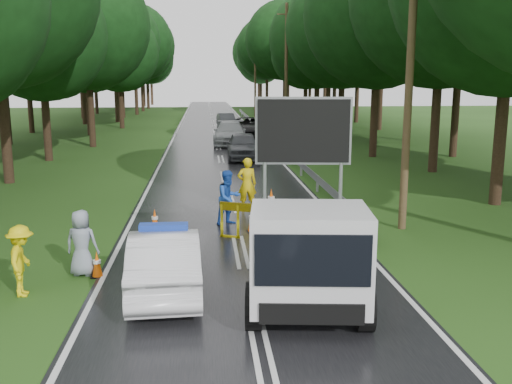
{
  "coord_description": "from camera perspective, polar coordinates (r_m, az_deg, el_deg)",
  "views": [
    {
      "loc": [
        -0.91,
        -14.82,
        4.63
      ],
      "look_at": [
        0.58,
        1.76,
        1.3
      ],
      "focal_mm": 40.0,
      "sensor_mm": 36.0,
      "label": 1
    }
  ],
  "objects": [
    {
      "name": "bystander_left",
      "position": [
        13.31,
        -22.41,
        -6.37
      ],
      "size": [
        0.68,
        1.06,
        1.56
      ],
      "primitive_type": "imported",
      "rotation": [
        0.0,
        0.0,
        1.67
      ],
      "color": "yellow",
      "rests_on": "ground"
    },
    {
      "name": "barrier",
      "position": [
        16.35,
        0.68,
        -2.16
      ],
      "size": [
        2.44,
        1.08,
        1.09
      ],
      "rotation": [
        0.0,
        0.0,
        -0.4
      ],
      "color": "#D3BF0B",
      "rests_on": "ground"
    },
    {
      "name": "cone_center",
      "position": [
        17.4,
        -0.35,
        -2.84
      ],
      "size": [
        0.36,
        0.36,
        0.77
      ],
      "color": "black",
      "rests_on": "ground"
    },
    {
      "name": "officer",
      "position": [
        20.21,
        -0.91,
        0.8
      ],
      "size": [
        0.73,
        0.51,
        1.89
      ],
      "primitive_type": "imported",
      "rotation": [
        0.0,
        0.0,
        3.23
      ],
      "color": "#D7B70B",
      "rests_on": "ground"
    },
    {
      "name": "road",
      "position": [
        45.06,
        -3.99,
        5.41
      ],
      "size": [
        7.0,
        140.0,
        0.02
      ],
      "primitive_type": "cube",
      "color": "black",
      "rests_on": "ground"
    },
    {
      "name": "queue_car_first",
      "position": [
        33.15,
        -1.3,
        4.64
      ],
      "size": [
        1.97,
        4.62,
        1.56
      ],
      "primitive_type": "imported",
      "rotation": [
        0.0,
        0.0,
        -0.03
      ],
      "color": "#45484D",
      "rests_on": "ground"
    },
    {
      "name": "bystander_right",
      "position": [
        14.17,
        -17.03,
        -4.89
      ],
      "size": [
        0.86,
        0.64,
        1.6
      ],
      "primitive_type": "imported",
      "rotation": [
        0.0,
        0.0,
        2.96
      ],
      "color": "gray",
      "rests_on": "ground"
    },
    {
      "name": "utility_pole_near",
      "position": [
        17.9,
        15.17,
        12.32
      ],
      "size": [
        1.4,
        0.24,
        10.0
      ],
      "color": "#493B22",
      "rests_on": "ground"
    },
    {
      "name": "queue_car_second",
      "position": [
        40.54,
        -2.63,
        5.89
      ],
      "size": [
        2.56,
        5.64,
        1.6
      ],
      "primitive_type": "imported",
      "rotation": [
        0.0,
        0.0,
        -0.06
      ],
      "color": "#A4A8AC",
      "rests_on": "ground"
    },
    {
      "name": "work_truck",
      "position": [
        12.02,
        4.94,
        -5.66
      ],
      "size": [
        2.88,
        5.46,
        4.17
      ],
      "rotation": [
        0.0,
        0.0,
        -0.12
      ],
      "color": "gray",
      "rests_on": "ground"
    },
    {
      "name": "utility_pole_mid",
      "position": [
        43.25,
        3.03,
        11.88
      ],
      "size": [
        1.4,
        0.24,
        10.0
      ],
      "color": "#493B22",
      "rests_on": "ground"
    },
    {
      "name": "guardrail",
      "position": [
        44.91,
        0.76,
        6.1
      ],
      "size": [
        0.12,
        60.06,
        0.7
      ],
      "color": "gray",
      "rests_on": "ground"
    },
    {
      "name": "police_sedan",
      "position": [
        12.72,
        -9.11,
        -6.83
      ],
      "size": [
        1.7,
        4.31,
        1.53
      ],
      "rotation": [
        0.0,
        0.0,
        3.2
      ],
      "color": "silver",
      "rests_on": "ground"
    },
    {
      "name": "cone_far",
      "position": [
        20.07,
        1.53,
        -0.85
      ],
      "size": [
        0.39,
        0.39,
        0.83
      ],
      "color": "black",
      "rests_on": "ground"
    },
    {
      "name": "utility_pole_far",
      "position": [
        69.09,
        -0.09,
        11.68
      ],
      "size": [
        1.4,
        0.24,
        10.0
      ],
      "color": "#493B22",
      "rests_on": "ground"
    },
    {
      "name": "queue_car_third",
      "position": [
        46.61,
        -0.83,
        6.55
      ],
      "size": [
        2.87,
        5.59,
        1.51
      ],
      "primitive_type": "imported",
      "rotation": [
        0.0,
        0.0,
        0.07
      ],
      "color": "black",
      "rests_on": "ground"
    },
    {
      "name": "cone_near_left",
      "position": [
        14.08,
        -15.61,
        -7.0
      ],
      "size": [
        0.3,
        0.3,
        0.63
      ],
      "color": "black",
      "rests_on": "ground"
    },
    {
      "name": "queue_car_fourth",
      "position": [
        54.76,
        -2.99,
        7.16
      ],
      "size": [
        1.86,
        4.24,
        1.35
      ],
      "primitive_type": "imported",
      "rotation": [
        0.0,
        0.0,
        0.1
      ],
      "color": "#42444A",
      "rests_on": "ground"
    },
    {
      "name": "ground",
      "position": [
        15.55,
        -1.57,
        -6.01
      ],
      "size": [
        160.0,
        160.0,
        0.0
      ],
      "primitive_type": "plane",
      "color": "#204112",
      "rests_on": "ground"
    },
    {
      "name": "cone_left_mid",
      "position": [
        17.86,
        -10.08,
        -2.79
      ],
      "size": [
        0.32,
        0.32,
        0.68
      ],
      "color": "black",
      "rests_on": "ground"
    },
    {
      "name": "civilian",
      "position": [
        18.22,
        -2.75,
        -0.57
      ],
      "size": [
        1.09,
        1.03,
        1.77
      ],
      "primitive_type": "imported",
      "rotation": [
        0.0,
        0.0,
        0.59
      ],
      "color": "#1C4CB6",
      "rests_on": "ground"
    },
    {
      "name": "cone_right",
      "position": [
        18.8,
        5.5,
        -1.98
      ],
      "size": [
        0.32,
        0.32,
        0.67
      ],
      "color": "black",
      "rests_on": "ground"
    }
  ]
}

